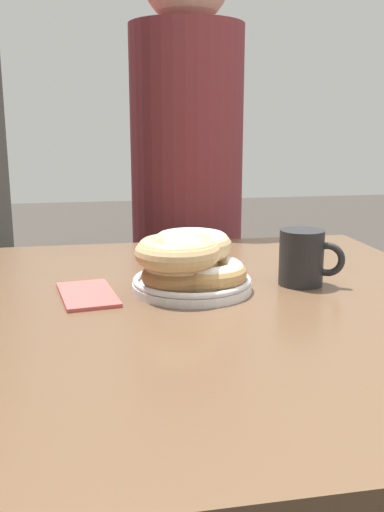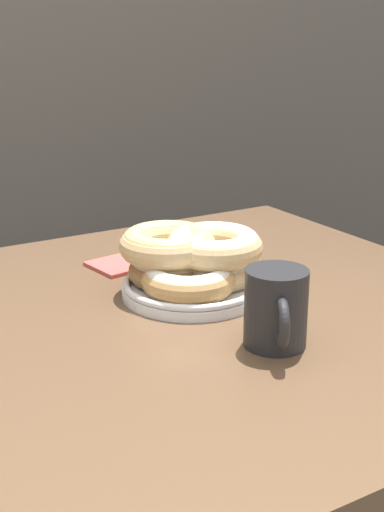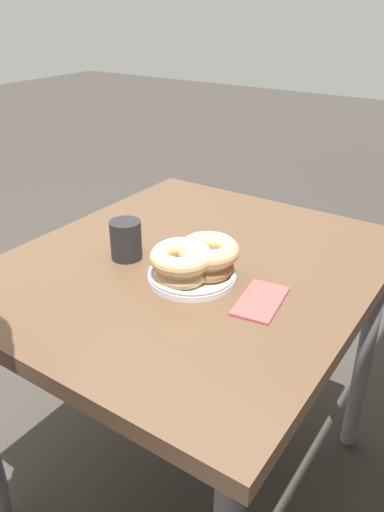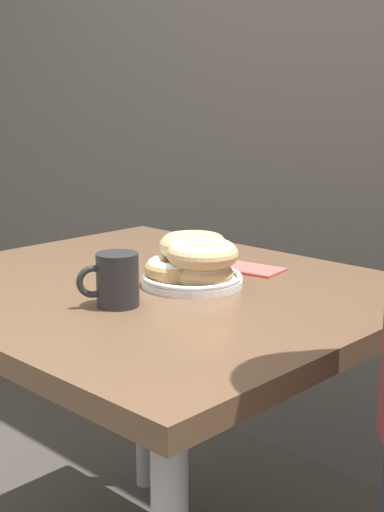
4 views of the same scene
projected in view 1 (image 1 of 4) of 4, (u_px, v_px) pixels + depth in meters
name	position (u px, v px, depth m)	size (l,w,h in m)	color
dining_table	(230.00, 355.00, 0.93)	(0.97, 0.84, 0.78)	brown
donut_plate	(190.00, 263.00, 0.96)	(0.22, 0.22, 0.10)	white
coffee_mug	(303.00, 257.00, 0.99)	(0.08, 0.11, 0.10)	#232326
person_figure	(187.00, 212.00, 1.62)	(0.33, 0.31, 1.52)	#232838
napkin	(88.00, 294.00, 0.93)	(0.16, 0.11, 0.01)	#BC4C47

